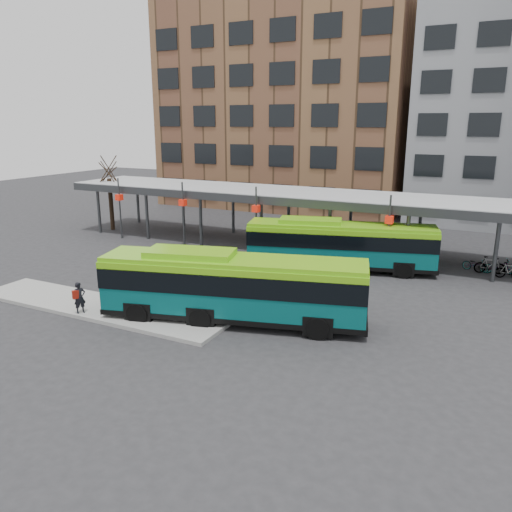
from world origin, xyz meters
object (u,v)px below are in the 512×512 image
at_px(bus_front, 232,286).
at_px(pedestrian, 79,298).
at_px(bus_rear, 340,244).
at_px(tree, 111,202).

xyz_separation_m(bus_front, pedestrian, (-6.80, -2.69, -0.79)).
bearing_deg(bus_front, bus_rear, 65.10).
bearing_deg(tree, pedestrian, -52.30).
distance_m(bus_rear, pedestrian, 15.80).
relative_size(bus_front, bus_rear, 1.05).
relative_size(tree, pedestrian, 3.67).
bearing_deg(pedestrian, bus_rear, -6.71).
bearing_deg(bus_rear, tree, 157.27).
height_order(tree, pedestrian, tree).
relative_size(bus_rear, pedestrian, 7.72).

